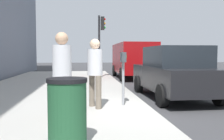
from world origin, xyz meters
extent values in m
plane|color=#38383A|center=(0.00, 0.00, 0.00)|extent=(80.00, 80.00, 0.00)
cube|color=#A8A59E|center=(0.00, 3.00, 0.07)|extent=(28.00, 6.00, 0.15)
cylinder|color=gray|center=(-0.02, 0.67, 0.72)|extent=(0.07, 0.07, 1.15)
cube|color=#383D42|center=(-0.12, 0.67, 1.43)|extent=(0.16, 0.11, 0.26)
cube|color=#383D42|center=(0.08, 0.67, 1.43)|extent=(0.16, 0.11, 0.26)
cube|color=#268C33|center=(-0.12, 0.61, 1.45)|extent=(0.10, 0.01, 0.10)
cube|color=#268C33|center=(0.08, 0.61, 1.45)|extent=(0.10, 0.01, 0.10)
cylinder|color=#726656|center=(-0.05, 1.50, 0.56)|extent=(0.15, 0.15, 0.83)
cylinder|color=#726656|center=(-0.39, 1.35, 0.56)|extent=(0.15, 0.15, 0.83)
cylinder|color=silver|center=(-0.22, 1.42, 1.31)|extent=(0.38, 0.38, 0.66)
sphere|color=beige|center=(-0.22, 1.42, 1.76)|extent=(0.26, 0.26, 0.26)
cylinder|color=tan|center=(-1.10, 2.30, 0.58)|extent=(0.15, 0.15, 0.86)
cylinder|color=tan|center=(-1.38, 2.01, 0.58)|extent=(0.15, 0.15, 0.86)
cylinder|color=silver|center=(-1.24, 2.16, 1.36)|extent=(0.40, 0.40, 0.68)
sphere|color=tan|center=(-1.24, 2.16, 1.83)|extent=(0.27, 0.27, 0.27)
cube|color=black|center=(1.76, -1.35, 0.71)|extent=(4.44, 1.93, 0.76)
cube|color=black|center=(1.56, -1.35, 1.43)|extent=(2.24, 1.74, 0.68)
cylinder|color=black|center=(3.17, -0.45, 0.33)|extent=(0.66, 0.23, 0.66)
cylinder|color=black|center=(3.21, -2.19, 0.33)|extent=(0.66, 0.23, 0.66)
cylinder|color=black|center=(0.31, -0.51, 0.33)|extent=(0.66, 0.23, 0.66)
cylinder|color=black|center=(0.35, -2.25, 0.33)|extent=(0.66, 0.23, 0.66)
cube|color=maroon|center=(9.03, -1.35, 1.28)|extent=(5.21, 2.02, 1.80)
cylinder|color=black|center=(10.71, -0.39, 0.38)|extent=(0.76, 0.22, 0.76)
cylinder|color=black|center=(10.72, -2.29, 0.38)|extent=(0.76, 0.22, 0.76)
cylinder|color=black|center=(7.33, -0.41, 0.38)|extent=(0.76, 0.22, 0.76)
cylinder|color=black|center=(7.34, -2.31, 0.38)|extent=(0.76, 0.22, 0.76)
cylinder|color=black|center=(8.07, 0.82, 1.95)|extent=(0.12, 0.12, 3.60)
cube|color=black|center=(8.07, 0.62, 3.30)|extent=(0.24, 0.20, 0.76)
sphere|color=red|center=(8.07, 0.51, 3.54)|extent=(0.14, 0.14, 0.14)
sphere|color=orange|center=(8.07, 0.51, 3.30)|extent=(0.14, 0.14, 0.14)
sphere|color=green|center=(8.07, 0.51, 3.06)|extent=(0.14, 0.14, 0.14)
cylinder|color=#1E4C2D|center=(-2.91, 1.95, 0.62)|extent=(0.56, 0.56, 0.95)
cylinder|color=black|center=(-2.91, 1.95, 1.13)|extent=(0.59, 0.59, 0.06)
camera|label=1|loc=(-6.57, 1.69, 1.50)|focal=40.33mm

